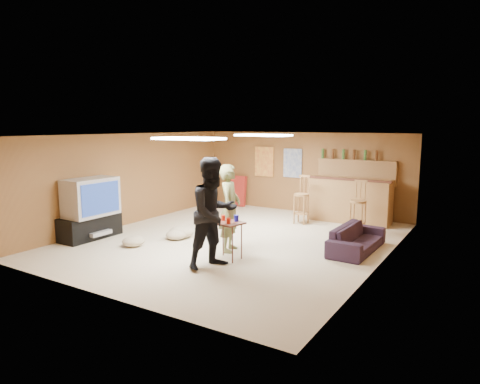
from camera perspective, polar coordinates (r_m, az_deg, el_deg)
The scene contains 32 objects.
ground at distance 9.08m, azimuth -0.67°, elevation -6.42°, with size 7.00×7.00×0.00m, color beige.
ceiling at distance 8.75m, azimuth -0.70°, elevation 7.61°, with size 6.00×7.00×0.02m, color silver.
wall_back at distance 11.92m, azimuth 8.41°, elevation 2.58°, with size 6.00×0.02×2.20m, color brown.
wall_front at distance 6.24m, azimuth -18.28°, elevation -3.61°, with size 6.00×0.02×2.20m, color brown.
wall_left at distance 10.75m, azimuth -14.30°, elevation 1.70°, with size 0.02×7.00×2.20m, color brown.
wall_right at distance 7.68m, azimuth 18.54°, elevation -1.31°, with size 0.02×7.00×2.20m, color brown.
tv_stand at distance 9.71m, azimuth -19.34°, elevation -4.38°, with size 0.55×1.30×0.50m, color black.
dvd_box at distance 9.57m, azimuth -18.48°, elevation -5.15°, with size 0.35×0.50×0.08m, color #B2B2B7.
tv_body at distance 9.54m, azimuth -19.28°, elevation -0.64°, with size 0.60×1.10×0.80m, color #B2B2B7.
tv_screen at distance 9.30m, azimuth -18.07°, elevation -0.81°, with size 0.02×0.95×0.65m, color navy.
bar_counter at distance 10.97m, azimuth 14.38°, elevation -1.06°, with size 2.00×0.60×1.10m, color olive.
bar_lip at distance 10.66m, azimuth 14.09°, elevation 1.65°, with size 2.10×0.12×0.05m, color #452016.
bar_shelf at distance 11.28m, azimuth 15.27°, elevation 4.04°, with size 2.00×0.18×0.05m, color olive.
bar_backing at distance 11.33m, azimuth 15.23°, elevation 2.54°, with size 2.00×0.14×0.60m, color olive.
poster_left at distance 12.39m, azimuth 3.25°, elevation 4.06°, with size 0.60×0.03×0.85m, color #BF3F26.
poster_right at distance 11.98m, azimuth 7.04°, elevation 3.84°, with size 0.55×0.03×0.80m, color #334C99.
folding_chair_stack at distance 12.76m, azimuth -0.28°, elevation 0.15°, with size 0.50×0.14×0.90m, color maroon.
ceiling_panel_front at distance 7.53m, azimuth -6.89°, elevation 7.09°, with size 1.20×0.60×0.04m, color white.
ceiling_panel_back at distance 9.79m, azimuth 3.12°, elevation 7.56°, with size 1.20×0.60×0.04m, color white.
person_olive at distance 8.14m, azimuth -1.37°, elevation -2.16°, with size 0.61×0.40×1.67m, color #67693D.
person_black at distance 7.20m, azimuth -3.53°, elevation -2.82°, with size 0.91×0.71×1.88m, color black.
sofa at distance 8.55m, azimuth 15.33°, elevation -6.01°, with size 1.67×0.65×0.49m, color black.
tray_table at distance 7.73m, azimuth -1.66°, elevation -6.50°, with size 0.53×0.43×0.69m, color #452016.
cup_red_near at distance 7.74m, azimuth -2.26°, elevation -3.46°, with size 0.07×0.07×0.10m, color red.
cup_red_far at distance 7.51m, azimuth -1.54°, elevation -3.85°, with size 0.07×0.07×0.10m, color red.
cup_blue at distance 7.68m, azimuth -0.48°, elevation -3.52°, with size 0.08×0.08×0.11m, color #161799.
bar_stool_left at distance 10.55m, azimuth 8.19°, elevation -1.12°, with size 0.37×0.37×1.15m, color olive, non-canonical shape.
bar_stool_right at distance 9.88m, azimuth 15.44°, elevation -2.06°, with size 0.36×0.36×1.14m, color olive, non-canonical shape.
cushion_near_tv at distance 9.35m, azimuth -7.81°, elevation -5.28°, with size 0.54×0.54×0.24m, color tan.
cushion_mid at distance 9.21m, azimuth -8.47°, elevation -5.63°, with size 0.45×0.45×0.20m, color tan.
cushion_far at distance 8.87m, azimuth -14.03°, elevation -6.39°, with size 0.44×0.44×0.20m, color tan.
bottle_row at distance 11.31m, azimuth 14.30°, elevation 4.88°, with size 1.48×0.08×0.26m, color #3F7233, non-canonical shape.
Camera 1 is at (4.71, -7.38, 2.41)m, focal length 32.00 mm.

